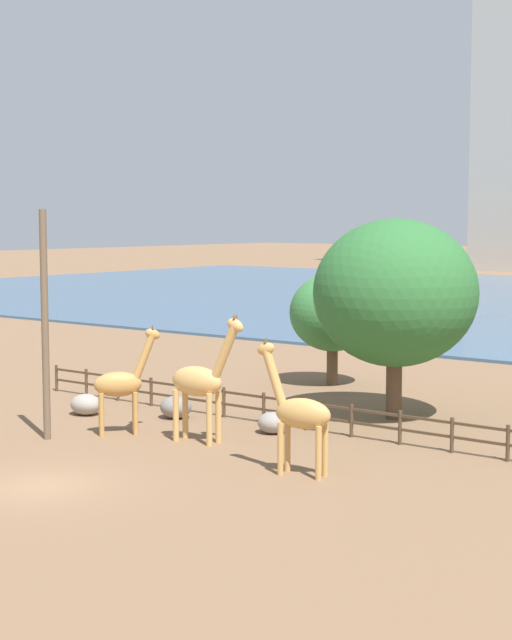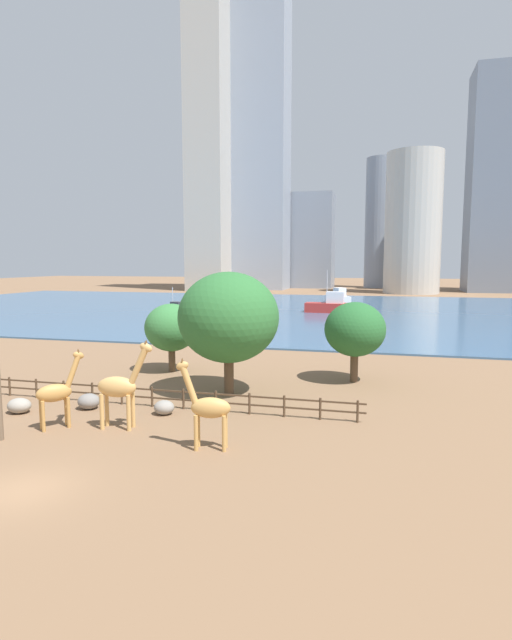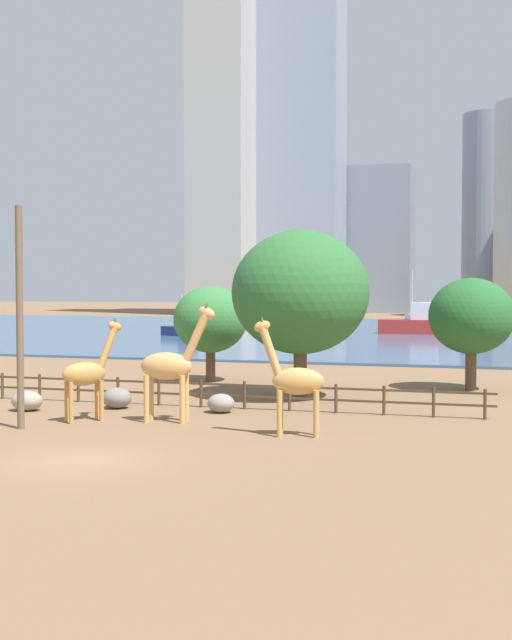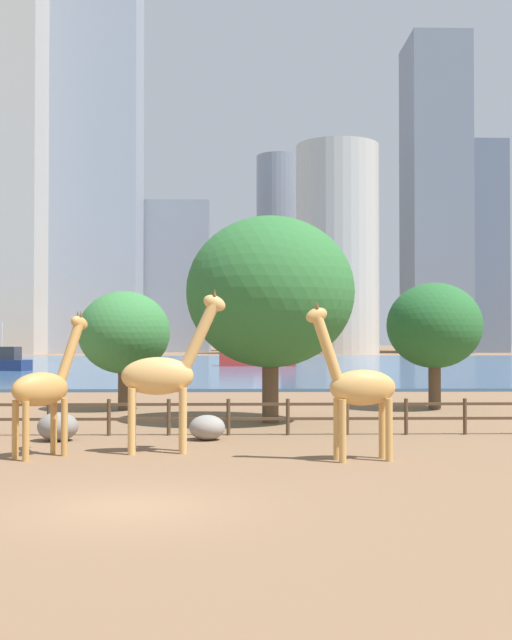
{
  "view_description": "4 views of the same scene",
  "coord_description": "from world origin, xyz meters",
  "px_view_note": "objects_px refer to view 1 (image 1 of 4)",
  "views": [
    {
      "loc": [
        23.72,
        -20.01,
        8.38
      ],
      "look_at": [
        2.08,
        8.44,
        4.75
      ],
      "focal_mm": 55.0,
      "sensor_mm": 36.0,
      "label": 1
    },
    {
      "loc": [
        13.76,
        -16.18,
        9.1
      ],
      "look_at": [
        2.95,
        26.18,
        4.03
      ],
      "focal_mm": 28.0,
      "sensor_mm": 36.0,
      "label": 2
    },
    {
      "loc": [
        12.56,
        -23.1,
        5.55
      ],
      "look_at": [
        2.5,
        11.84,
        4.12
      ],
      "focal_mm": 45.0,
      "sensor_mm": 36.0,
      "label": 3
    },
    {
      "loc": [
        2.21,
        -16.7,
        3.55
      ],
      "look_at": [
        2.92,
        13.33,
        4.15
      ],
      "focal_mm": 45.0,
      "sensor_mm": 36.0,
      "label": 4
    }
  ],
  "objects_px": {
    "utility_pole": "(45,325)",
    "tree_center_broad": "(395,293)",
    "giraffe_young": "(299,413)",
    "boulder_by_pole": "(273,423)",
    "giraffe_tall": "(122,384)",
    "giraffe_companion": "(201,381)",
    "boulder_near_fence": "(86,404)",
    "tree_left_large": "(333,313)",
    "boat_tug": "(409,300)",
    "boulder_small": "(176,407)"
  },
  "relations": [
    {
      "from": "utility_pole",
      "to": "tree_center_broad",
      "type": "bearing_deg",
      "value": 52.94
    },
    {
      "from": "giraffe_young",
      "to": "boulder_by_pole",
      "type": "relative_size",
      "value": 3.68
    },
    {
      "from": "giraffe_tall",
      "to": "giraffe_companion",
      "type": "bearing_deg",
      "value": -35.18
    },
    {
      "from": "giraffe_companion",
      "to": "boulder_by_pole",
      "type": "distance_m",
      "value": 3.71
    },
    {
      "from": "giraffe_young",
      "to": "boulder_near_fence",
      "type": "distance_m",
      "value": 13.48
    },
    {
      "from": "boulder_near_fence",
      "to": "giraffe_young",
      "type": "bearing_deg",
      "value": -11.72
    },
    {
      "from": "giraffe_young",
      "to": "tree_left_large",
      "type": "height_order",
      "value": "tree_left_large"
    },
    {
      "from": "utility_pole",
      "to": "boulder_near_fence",
      "type": "bearing_deg",
      "value": 119.24
    },
    {
      "from": "giraffe_tall",
      "to": "giraffe_young",
      "type": "bearing_deg",
      "value": -53.83
    },
    {
      "from": "giraffe_tall",
      "to": "utility_pole",
      "type": "height_order",
      "value": "utility_pole"
    },
    {
      "from": "giraffe_companion",
      "to": "boat_tug",
      "type": "distance_m",
      "value": 57.54
    },
    {
      "from": "boulder_near_fence",
      "to": "tree_center_broad",
      "type": "xyz_separation_m",
      "value": [
        11.03,
        7.34,
        4.9
      ]
    },
    {
      "from": "giraffe_tall",
      "to": "tree_center_broad",
      "type": "bearing_deg",
      "value": 4.41
    },
    {
      "from": "boulder_small",
      "to": "tree_center_broad",
      "type": "distance_m",
      "value": 10.46
    },
    {
      "from": "boulder_small",
      "to": "boat_tug",
      "type": "relative_size",
      "value": 0.25
    },
    {
      "from": "utility_pole",
      "to": "tree_left_large",
      "type": "relative_size",
      "value": 1.54
    },
    {
      "from": "giraffe_tall",
      "to": "boat_tug",
      "type": "height_order",
      "value": "boat_tug"
    },
    {
      "from": "giraffe_companion",
      "to": "tree_center_broad",
      "type": "xyz_separation_m",
      "value": [
        3.6,
        8.36,
        3.01
      ]
    },
    {
      "from": "giraffe_companion",
      "to": "tree_center_broad",
      "type": "bearing_deg",
      "value": 60.87
    },
    {
      "from": "utility_pole",
      "to": "boat_tug",
      "type": "height_order",
      "value": "utility_pole"
    },
    {
      "from": "utility_pole",
      "to": "boat_tug",
      "type": "bearing_deg",
      "value": 104.91
    },
    {
      "from": "tree_left_large",
      "to": "tree_center_broad",
      "type": "height_order",
      "value": "tree_center_broad"
    },
    {
      "from": "utility_pole",
      "to": "boulder_small",
      "type": "height_order",
      "value": "utility_pole"
    },
    {
      "from": "giraffe_tall",
      "to": "boulder_small",
      "type": "distance_m",
      "value": 3.94
    },
    {
      "from": "boulder_near_fence",
      "to": "boulder_by_pole",
      "type": "xyz_separation_m",
      "value": [
        8.64,
        1.91,
        -0.03
      ]
    },
    {
      "from": "giraffe_companion",
      "to": "boulder_by_pole",
      "type": "bearing_deg",
      "value": 61.68
    },
    {
      "from": "giraffe_tall",
      "to": "tree_center_broad",
      "type": "xyz_separation_m",
      "value": [
        7.01,
        9.14,
        3.34
      ]
    },
    {
      "from": "utility_pole",
      "to": "tree_center_broad",
      "type": "relative_size",
      "value": 1.04
    },
    {
      "from": "giraffe_young",
      "to": "utility_pole",
      "type": "bearing_deg",
      "value": -2.37
    },
    {
      "from": "boulder_near_fence",
      "to": "giraffe_tall",
      "type": "bearing_deg",
      "value": -24.18
    },
    {
      "from": "giraffe_tall",
      "to": "giraffe_companion",
      "type": "xyz_separation_m",
      "value": [
        3.41,
        0.78,
        0.33
      ]
    },
    {
      "from": "utility_pole",
      "to": "boat_tug",
      "type": "relative_size",
      "value": 1.58
    },
    {
      "from": "giraffe_tall",
      "to": "giraffe_young",
      "type": "xyz_separation_m",
      "value": [
        9.09,
        -0.92,
        0.08
      ]
    },
    {
      "from": "boat_tug",
      "to": "giraffe_tall",
      "type": "bearing_deg",
      "value": 127.45
    },
    {
      "from": "utility_pole",
      "to": "boulder_by_pole",
      "type": "xyz_separation_m",
      "value": [
        6.31,
        6.08,
        -3.98
      ]
    },
    {
      "from": "boulder_small",
      "to": "boulder_by_pole",
      "type": "bearing_deg",
      "value": 1.17
    },
    {
      "from": "tree_left_large",
      "to": "tree_center_broad",
      "type": "bearing_deg",
      "value": -40.06
    },
    {
      "from": "boulder_small",
      "to": "tree_center_broad",
      "type": "height_order",
      "value": "tree_center_broad"
    },
    {
      "from": "giraffe_tall",
      "to": "boulder_small",
      "type": "bearing_deg",
      "value": 48.48
    },
    {
      "from": "boulder_small",
      "to": "tree_left_large",
      "type": "xyz_separation_m",
      "value": [
        0.65,
        11.23,
        3.22
      ]
    },
    {
      "from": "boulder_near_fence",
      "to": "boat_tug",
      "type": "distance_m",
      "value": 54.36
    },
    {
      "from": "tree_left_large",
      "to": "boulder_small",
      "type": "bearing_deg",
      "value": -93.32
    },
    {
      "from": "giraffe_young",
      "to": "boulder_near_fence",
      "type": "bearing_deg",
      "value": -21.79
    },
    {
      "from": "tree_center_broad",
      "to": "giraffe_tall",
      "type": "bearing_deg",
      "value": -127.51
    },
    {
      "from": "boulder_near_fence",
      "to": "utility_pole",
      "type": "bearing_deg",
      "value": -60.76
    },
    {
      "from": "boulder_small",
      "to": "giraffe_tall",
      "type": "bearing_deg",
      "value": -83.44
    },
    {
      "from": "boulder_by_pole",
      "to": "utility_pole",
      "type": "bearing_deg",
      "value": -136.03
    },
    {
      "from": "boulder_by_pole",
      "to": "tree_left_large",
      "type": "distance_m",
      "value": 12.4
    },
    {
      "from": "giraffe_companion",
      "to": "giraffe_young",
      "type": "xyz_separation_m",
      "value": [
        5.67,
        -1.7,
        -0.25
      ]
    },
    {
      "from": "boulder_near_fence",
      "to": "tree_left_large",
      "type": "bearing_deg",
      "value": 71.93
    }
  ]
}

